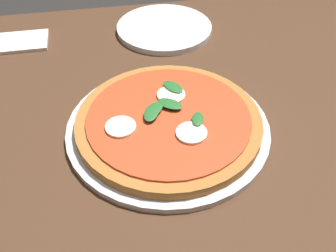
% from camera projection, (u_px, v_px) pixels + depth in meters
% --- Properties ---
extents(dining_table, '(1.28, 0.94, 0.72)m').
position_uv_depth(dining_table, '(143.00, 154.00, 0.80)').
color(dining_table, '#4C301E').
rests_on(dining_table, ground_plane).
extents(serving_tray, '(0.36, 0.36, 0.01)m').
position_uv_depth(serving_tray, '(168.00, 128.00, 0.71)').
color(serving_tray, silver).
rests_on(serving_tray, dining_table).
extents(pizza, '(0.33, 0.33, 0.03)m').
position_uv_depth(pizza, '(168.00, 121.00, 0.69)').
color(pizza, '#B27033').
rests_on(pizza, serving_tray).
extents(plate_white, '(0.23, 0.23, 0.01)m').
position_uv_depth(plate_white, '(164.00, 28.00, 0.97)').
color(plate_white, white).
rests_on(plate_white, dining_table).
extents(napkin, '(0.13, 0.09, 0.01)m').
position_uv_depth(napkin, '(20.00, 42.00, 0.93)').
color(napkin, white).
rests_on(napkin, dining_table).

